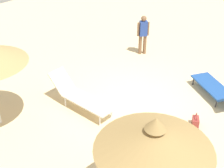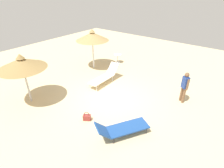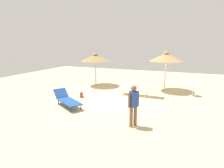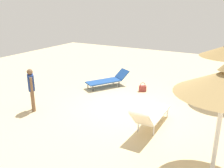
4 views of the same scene
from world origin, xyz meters
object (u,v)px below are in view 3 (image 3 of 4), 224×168
at_px(side_table_round, 193,89).
at_px(lounge_chair_edge, 67,99).
at_px(parasol_umbrella_near_right, 95,58).
at_px(lounge_chair_far_right, 140,89).
at_px(person_standing_front, 134,104).
at_px(parasol_umbrella_far_left, 166,57).
at_px(handbag, 81,95).

bearing_deg(side_table_round, lounge_chair_edge, 37.43).
distance_m(parasol_umbrella_near_right, lounge_chair_far_right, 4.40).
bearing_deg(lounge_chair_edge, person_standing_front, 164.22).
relative_size(lounge_chair_edge, side_table_round, 3.29).
bearing_deg(parasol_umbrella_far_left, lounge_chair_far_right, 59.49).
distance_m(parasol_umbrella_near_right, handbag, 3.79).
xyz_separation_m(parasol_umbrella_near_right, person_standing_front, (-4.57, 5.93, -1.13)).
relative_size(person_standing_front, handbag, 3.77).
height_order(lounge_chair_edge, side_table_round, lounge_chair_edge).
bearing_deg(person_standing_front, side_table_round, -110.98).
relative_size(parasol_umbrella_near_right, lounge_chair_far_right, 1.11).
xyz_separation_m(lounge_chair_far_right, lounge_chair_edge, (2.87, 3.20, -0.09)).
bearing_deg(parasol_umbrella_far_left, parasol_umbrella_near_right, 3.97).
bearing_deg(lounge_chair_far_right, handbag, 26.60).
height_order(lounge_chair_edge, handbag, lounge_chair_edge).
bearing_deg(lounge_chair_far_right, parasol_umbrella_near_right, -24.20).
bearing_deg(handbag, side_table_round, -155.19).
xyz_separation_m(lounge_chair_edge, side_table_round, (-5.80, -4.44, 0.09)).
distance_m(parasol_umbrella_far_left, handbag, 5.90).
height_order(parasol_umbrella_near_right, lounge_chair_far_right, parasol_umbrella_near_right).
distance_m(parasol_umbrella_far_left, side_table_round, 2.58).
bearing_deg(lounge_chair_far_right, side_table_round, -157.11).
bearing_deg(person_standing_front, lounge_chair_edge, -15.78).
xyz_separation_m(parasol_umbrella_far_left, handbag, (4.25, 3.56, -2.04)).
bearing_deg(handbag, person_standing_front, 145.07).
distance_m(parasol_umbrella_near_right, person_standing_front, 7.57).
relative_size(parasol_umbrella_far_left, parasol_umbrella_near_right, 1.07).
bearing_deg(lounge_chair_edge, lounge_chair_far_right, -131.85).
bearing_deg(side_table_round, person_standing_front, 69.02).
bearing_deg(lounge_chair_edge, handbag, -83.48).
xyz_separation_m(parasol_umbrella_far_left, lounge_chair_far_right, (1.19, 2.03, -1.74)).
bearing_deg(lounge_chair_far_right, parasol_umbrella_far_left, -120.51).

